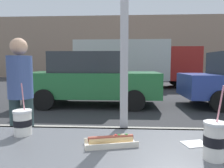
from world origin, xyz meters
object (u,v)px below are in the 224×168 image
object	(u,v)px
hotdog_tray_near	(111,141)
pedestrian	(21,91)
soda_cup_left	(215,140)
parked_car_green	(92,79)
soda_cup_right	(23,122)
box_truck	(134,62)

from	to	relation	value
hotdog_tray_near	pedestrian	world-z (taller)	pedestrian
pedestrian	soda_cup_left	bearing A→B (deg)	-45.92
hotdog_tray_near	parked_car_green	world-z (taller)	parked_car_green
pedestrian	soda_cup_right	bearing A→B (deg)	-62.90
soda_cup_left	pedestrian	size ratio (longest dim) A/B	0.20
hotdog_tray_near	box_truck	bearing A→B (deg)	86.71
parked_car_green	box_truck	xyz separation A→B (m)	(1.71, 5.63, 0.63)
soda_cup_right	pedestrian	xyz separation A→B (m)	(-0.79, 1.55, -0.03)
hotdog_tray_near	pedestrian	distance (m)	2.13
box_truck	parked_car_green	bearing A→B (deg)	-106.90
pedestrian	parked_car_green	bearing A→B (deg)	86.51
hotdog_tray_near	parked_car_green	bearing A→B (deg)	99.67
soda_cup_right	hotdog_tray_near	size ratio (longest dim) A/B	1.09
box_truck	soda_cup_left	bearing A→B (deg)	-91.10
soda_cup_left	parked_car_green	size ratio (longest dim) A/B	0.07
pedestrian	hotdog_tray_near	bearing A→B (deg)	-52.11
box_truck	pedestrian	bearing A→B (deg)	-101.16
hotdog_tray_near	box_truck	xyz separation A→B (m)	(0.67, 11.72, 0.51)
hotdog_tray_near	pedestrian	bearing A→B (deg)	127.89
box_truck	soda_cup_right	bearing A→B (deg)	-95.84
soda_cup_left	pedestrian	world-z (taller)	pedestrian
soda_cup_right	hotdog_tray_near	distance (m)	0.53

